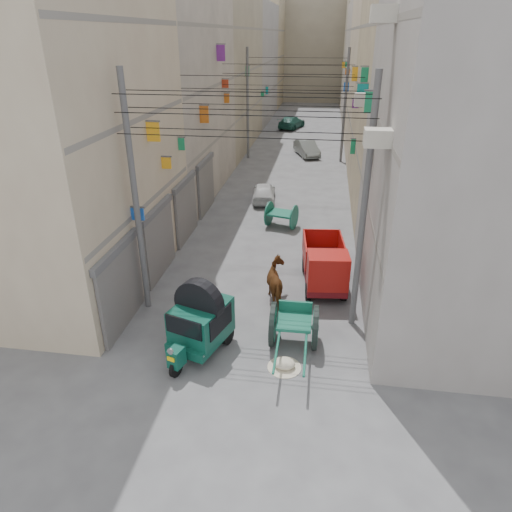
% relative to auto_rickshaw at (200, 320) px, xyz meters
% --- Properties ---
extents(ground, '(140.00, 140.00, 0.00)m').
position_rel_auto_rickshaw_xyz_m(ground, '(1.05, -3.83, -1.09)').
color(ground, '#4B4B4E').
rests_on(ground, ground).
extents(building_row_left, '(8.00, 62.00, 14.00)m').
position_rel_auto_rickshaw_xyz_m(building_row_left, '(-6.95, 30.30, 5.37)').
color(building_row_left, '#BEAC8F').
rests_on(building_row_left, ground).
extents(building_row_right, '(8.00, 62.00, 14.00)m').
position_rel_auto_rickshaw_xyz_m(building_row_right, '(9.04, 30.30, 5.37)').
color(building_row_right, gray).
rests_on(building_row_right, ground).
extents(end_cap_building, '(22.00, 10.00, 13.00)m').
position_rel_auto_rickshaw_xyz_m(end_cap_building, '(1.05, 62.17, 5.41)').
color(end_cap_building, gray).
rests_on(end_cap_building, ground).
extents(shutters_left, '(0.18, 14.40, 2.88)m').
position_rel_auto_rickshaw_xyz_m(shutters_left, '(-2.87, 6.55, 0.41)').
color(shutters_left, '#545459').
rests_on(shutters_left, ground).
extents(signboards, '(8.22, 40.52, 5.67)m').
position_rel_auto_rickshaw_xyz_m(signboards, '(1.04, 17.83, 2.34)').
color(signboards, '#C25E16').
rests_on(signboards, ground).
extents(ac_units, '(0.70, 6.55, 3.35)m').
position_rel_auto_rickshaw_xyz_m(ac_units, '(4.70, 3.84, 6.35)').
color(ac_units, beige).
rests_on(ac_units, ground).
extents(utility_poles, '(7.40, 22.20, 8.00)m').
position_rel_auto_rickshaw_xyz_m(utility_poles, '(1.05, 13.17, 2.91)').
color(utility_poles, '#535355').
rests_on(utility_poles, ground).
extents(overhead_cables, '(7.40, 22.52, 1.12)m').
position_rel_auto_rickshaw_xyz_m(overhead_cables, '(1.05, 10.57, 5.68)').
color(overhead_cables, black).
rests_on(overhead_cables, ground).
extents(auto_rickshaw, '(2.00, 2.72, 1.85)m').
position_rel_auto_rickshaw_xyz_m(auto_rickshaw, '(0.00, 0.00, 0.00)').
color(auto_rickshaw, black).
rests_on(auto_rickshaw, ground).
extents(tonga_cart, '(1.52, 3.12, 1.40)m').
position_rel_auto_rickshaw_xyz_m(tonga_cart, '(2.79, 0.66, -0.36)').
color(tonga_cart, black).
rests_on(tonga_cart, ground).
extents(mini_truck, '(1.82, 3.46, 1.87)m').
position_rel_auto_rickshaw_xyz_m(mini_truck, '(3.67, 4.26, -0.19)').
color(mini_truck, black).
rests_on(mini_truck, ground).
extents(second_cart, '(1.68, 1.57, 1.25)m').
position_rel_auto_rickshaw_xyz_m(second_cart, '(1.45, 10.31, -0.42)').
color(second_cart, '#145A45').
rests_on(second_cart, ground).
extents(feed_sack, '(0.62, 0.50, 0.31)m').
position_rel_auto_rickshaw_xyz_m(feed_sack, '(2.61, -0.48, -0.93)').
color(feed_sack, beige).
rests_on(feed_sack, ground).
extents(horse, '(1.36, 1.97, 1.52)m').
position_rel_auto_rickshaw_xyz_m(horse, '(2.04, 3.17, -0.33)').
color(horse, maroon).
rests_on(horse, ground).
extents(distant_car_white, '(1.55, 3.24, 1.07)m').
position_rel_auto_rickshaw_xyz_m(distant_car_white, '(0.04, 14.23, -0.55)').
color(distant_car_white, silver).
rests_on(distant_car_white, ground).
extents(distant_car_grey, '(2.43, 3.87, 1.20)m').
position_rel_auto_rickshaw_xyz_m(distant_car_grey, '(1.97, 25.63, -0.49)').
color(distant_car_grey, slate).
rests_on(distant_car_grey, ground).
extents(distant_car_green, '(2.88, 4.56, 1.23)m').
position_rel_auto_rickshaw_xyz_m(distant_car_green, '(-0.16, 37.26, -0.47)').
color(distant_car_green, '#1B4E42').
rests_on(distant_car_green, ground).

